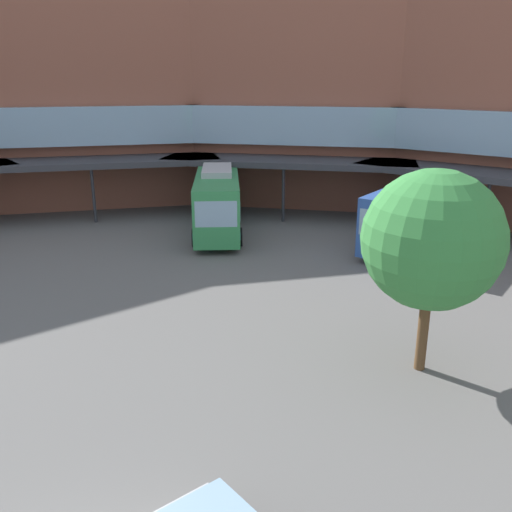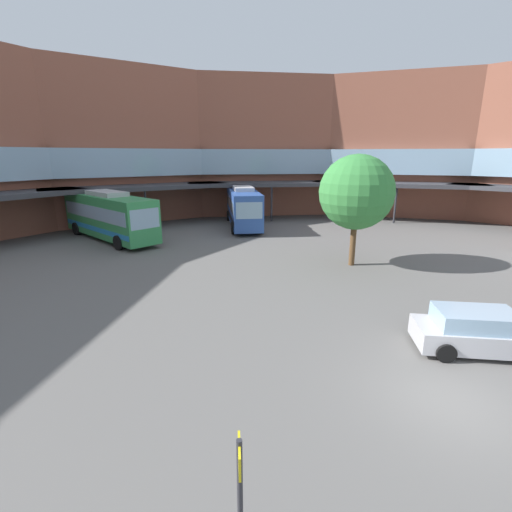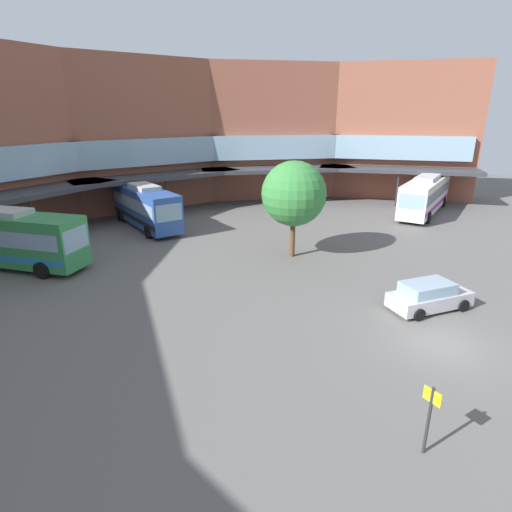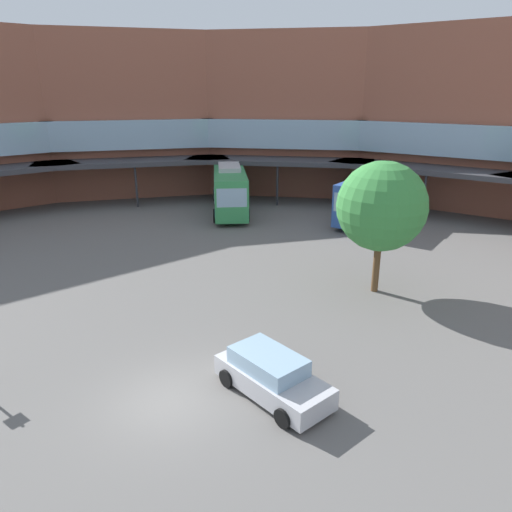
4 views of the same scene
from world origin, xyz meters
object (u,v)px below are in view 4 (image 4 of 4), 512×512
object	(u,v)px
bus_2	(374,196)
plaza_tree	(382,207)
bus_0	(230,188)
parked_car	(272,376)

from	to	relation	value
bus_2	plaza_tree	distance (m)	15.06
bus_0	bus_2	bearing A→B (deg)	70.73
bus_0	plaza_tree	distance (m)	19.68
bus_0	plaza_tree	bearing A→B (deg)	21.31
bus_2	plaza_tree	xyz separation A→B (m)	(-0.72, -14.81, 2.61)
bus_2	parked_car	distance (m)	25.20
bus_0	bus_2	size ratio (longest dim) A/B	1.13
parked_car	bus_0	bearing A→B (deg)	145.11
parked_car	bus_2	bearing A→B (deg)	118.28
bus_2	parked_car	world-z (taller)	bus_2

